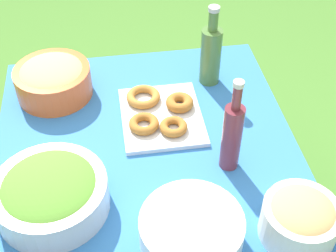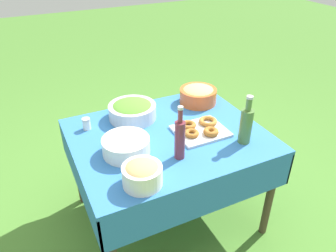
% 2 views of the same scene
% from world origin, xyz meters
% --- Properties ---
extents(picnic_table, '(1.16, 0.95, 0.70)m').
position_xyz_m(picnic_table, '(0.00, 0.00, 0.60)').
color(picnic_table, '#2D6BB2').
rests_on(picnic_table, ground_plane).
extents(salad_bowl, '(0.31, 0.31, 0.12)m').
position_xyz_m(salad_bowl, '(-0.13, 0.28, 0.76)').
color(salad_bowl, silver).
rests_on(salad_bowl, picnic_table).
extents(pasta_bowl, '(0.26, 0.26, 0.13)m').
position_xyz_m(pasta_bowl, '(0.38, 0.29, 0.76)').
color(pasta_bowl, '#E05B28').
rests_on(pasta_bowl, picnic_table).
extents(donut_platter, '(0.31, 0.27, 0.05)m').
position_xyz_m(donut_platter, '(0.20, -0.06, 0.72)').
color(donut_platter, silver).
rests_on(donut_platter, picnic_table).
extents(plate_stack, '(0.27, 0.27, 0.10)m').
position_xyz_m(plate_stack, '(-0.30, -0.07, 0.75)').
color(plate_stack, white).
rests_on(plate_stack, picnic_table).
extents(olive_oil_bottle, '(0.07, 0.07, 0.30)m').
position_xyz_m(olive_oil_bottle, '(0.37, -0.27, 0.82)').
color(olive_oil_bottle, '#4C7238').
rests_on(olive_oil_bottle, picnic_table).
extents(wine_bottle, '(0.06, 0.06, 0.32)m').
position_xyz_m(wine_bottle, '(-0.04, -0.24, 0.82)').
color(wine_bottle, maroon).
rests_on(wine_bottle, picnic_table).
extents(bread_bowl, '(0.20, 0.20, 0.13)m').
position_xyz_m(bread_bowl, '(-0.31, -0.35, 0.76)').
color(bread_bowl, white).
rests_on(bread_bowl, picnic_table).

